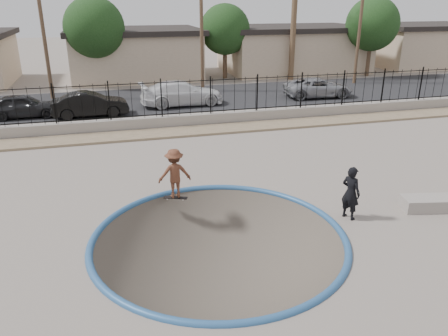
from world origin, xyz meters
TOP-DOWN VIEW (x-y plane):
  - ground at (0.00, 12.00)m, footprint 120.00×120.00m
  - bowl_pit at (0.00, -1.00)m, footprint 6.84×6.84m
  - coping_ring at (0.00, -1.00)m, footprint 7.04×7.04m
  - rock_strip at (0.00, 9.20)m, footprint 42.00×1.60m
  - retaining_wall at (0.00, 10.30)m, footprint 42.00×0.45m
  - fence at (0.00, 10.30)m, footprint 40.00×0.04m
  - street at (0.00, 17.00)m, footprint 90.00×8.00m
  - house_center at (0.00, 26.50)m, footprint 10.60×8.60m
  - house_east at (14.00, 26.50)m, footprint 12.60×8.60m
  - house_east_far at (28.00, 26.50)m, footprint 11.60×8.60m
  - utility_pole_left at (-6.00, 19.00)m, footprint 1.70×0.24m
  - utility_pole_mid at (4.00, 19.00)m, footprint 1.70×0.24m
  - utility_pole_right at (16.00, 19.00)m, footprint 1.70×0.24m
  - street_tree_left at (-3.00, 23.00)m, footprint 4.32×4.32m
  - street_tree_mid at (7.00, 24.00)m, footprint 3.96×3.96m
  - street_tree_right at (19.00, 22.00)m, footprint 4.32×4.32m
  - skater at (-0.74, 1.78)m, footprint 1.05×0.61m
  - skateboard at (-0.74, 1.78)m, footprint 0.79×0.46m
  - videographer at (4.01, -0.85)m, footprint 0.61×0.70m
  - concrete_ledge at (6.68, -1.00)m, footprint 1.71×1.02m
  - car_a at (-7.03, 14.35)m, footprint 3.78×1.56m
  - car_b at (-3.52, 13.62)m, footprint 4.15×1.63m
  - car_c at (1.83, 15.00)m, footprint 5.12×2.32m
  - car_d at (10.93, 15.00)m, footprint 4.64×2.37m

SIDE VIEW (x-z plane):
  - ground at x=0.00m, z-range -2.20..0.00m
  - bowl_pit at x=0.00m, z-range -0.90..0.90m
  - coping_ring at x=0.00m, z-range -0.10..0.10m
  - street at x=0.00m, z-range 0.00..0.04m
  - skateboard at x=-0.74m, z-range 0.02..0.09m
  - rock_strip at x=0.00m, z-range 0.00..0.11m
  - concrete_ledge at x=6.68m, z-range 0.00..0.40m
  - retaining_wall at x=0.00m, z-range 0.00..0.60m
  - car_d at x=10.93m, z-range 0.04..1.29m
  - car_a at x=-7.03m, z-range 0.04..1.32m
  - car_b at x=-3.52m, z-range 0.04..1.38m
  - car_c at x=1.83m, z-range 0.04..1.49m
  - skater at x=-0.74m, z-range 0.00..1.62m
  - videographer at x=4.01m, z-range 0.00..1.62m
  - fence at x=0.00m, z-range 0.60..2.40m
  - house_east at x=14.00m, z-range 0.02..3.92m
  - house_east_far at x=28.00m, z-range 0.02..3.92m
  - house_center at x=0.00m, z-range 0.02..3.92m
  - street_tree_mid at x=7.00m, z-range 0.92..6.75m
  - street_tree_left at x=-3.00m, z-range 1.01..7.37m
  - street_tree_right at x=19.00m, z-range 1.01..7.37m
  - utility_pole_left at x=-6.00m, z-range 0.20..9.20m
  - utility_pole_right at x=16.00m, z-range 0.20..9.20m
  - utility_pole_mid at x=4.00m, z-range 0.21..9.71m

